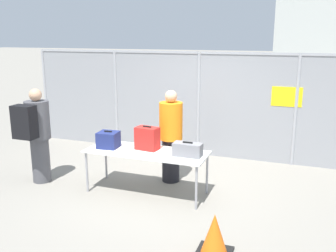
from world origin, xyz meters
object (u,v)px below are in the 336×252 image
Objects in this scene: suitcase_red at (147,138)px; traveler_hooded at (36,132)px; security_worker_near at (171,135)px; traffic_cone at (214,236)px; suitcase_navy at (108,140)px; utility_trailer at (245,120)px; inspection_table at (146,154)px; suitcase_grey at (188,150)px.

suitcase_red is 2.03m from traveler_hooded.
security_worker_near is 2.54m from traffic_cone.
traveler_hooded is (-2.00, -0.36, 0.01)m from suitcase_red.
suitcase_navy is 1.12m from security_worker_near.
security_worker_near is at bearing -101.62° from utility_trailer.
inspection_table is at bearing 2.33° from suitcase_navy.
security_worker_near is at bearing 122.27° from traffic_cone.
suitcase_red is at bearing 103.76° from inspection_table.
utility_trailer is at bearing 69.21° from suitcase_navy.
suitcase_grey is at bearing 119.05° from traffic_cone.
utility_trailer is 5.85m from traffic_cone.
traffic_cone is (0.54, -5.82, -0.16)m from utility_trailer.
suitcase_red is at bearing -103.15° from utility_trailer.
security_worker_near is at bearing 128.66° from suitcase_grey.
suitcase_grey is 0.85× the size of traffic_cone.
traveler_hooded is at bearing 9.36° from security_worker_near.
suitcase_navy is at bearing -179.19° from suitcase_grey.
traveler_hooded reaches higher than utility_trailer.
security_worker_near is at bearing 66.82° from suitcase_red.
utility_trailer is at bearing -114.23° from security_worker_near.
suitcase_grey is at bearing -0.66° from inspection_table.
traffic_cone is (0.80, -1.43, -0.60)m from suitcase_grey.
traveler_hooded is (-2.02, -0.26, 0.26)m from inspection_table.
inspection_table is 2.05m from traveler_hooded.
suitcase_navy reaches higher than traffic_cone.
security_worker_near reaches higher than utility_trailer.
utility_trailer is at bearing 76.85° from suitcase_red.
suitcase_red is 4.43m from utility_trailer.
suitcase_grey is 2.76m from traveler_hooded.
traveler_hooded reaches higher than inspection_table.
suitcase_navy is at bearing -169.22° from suitcase_red.
suitcase_red is 0.09× the size of utility_trailer.
security_worker_near is (2.23, 0.90, -0.07)m from traveler_hooded.
inspection_table is 4.50m from utility_trailer.
security_worker_near is at bearing 7.15° from traveler_hooded.
traveler_hooded is 3.17× the size of traffic_cone.
utility_trailer is (0.25, 4.39, -0.44)m from suitcase_grey.
inspection_table is 4.44× the size of suitcase_grey.
suitcase_red is 0.76m from suitcase_grey.
inspection_table is 1.20× the size of traveler_hooded.
inspection_table reaches higher than traffic_cone.
suitcase_red is at bearing 10.78° from suitcase_navy.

